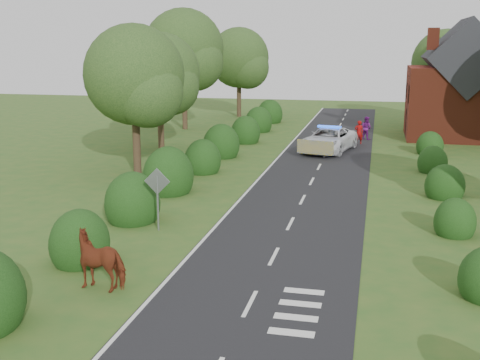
% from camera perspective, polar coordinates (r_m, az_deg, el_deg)
% --- Properties ---
extents(ground, '(120.00, 120.00, 0.00)m').
position_cam_1_polar(ground, '(21.13, 3.23, -7.29)').
color(ground, '#2F5920').
extents(road, '(6.00, 70.00, 0.02)m').
position_cam_1_polar(road, '(35.48, 7.35, 0.92)').
color(road, black).
rests_on(road, ground).
extents(road_markings, '(4.96, 70.00, 0.01)m').
position_cam_1_polar(road_markings, '(33.65, 4.28, 0.37)').
color(road_markings, white).
rests_on(road_markings, road).
extents(hedgerow_left, '(2.75, 50.41, 3.00)m').
position_cam_1_polar(hedgerow_left, '(33.41, -4.38, 1.54)').
color(hedgerow_left, '#16360F').
rests_on(hedgerow_left, ground).
extents(hedgerow_right, '(2.10, 45.78, 2.10)m').
position_cam_1_polar(hedgerow_right, '(31.68, 18.62, -0.09)').
color(hedgerow_right, '#16360F').
rests_on(hedgerow_right, ground).
extents(tree_left_a, '(5.74, 5.60, 8.38)m').
position_cam_1_polar(tree_left_a, '(34.08, -9.71, 9.41)').
color(tree_left_a, '#332316').
rests_on(tree_left_a, ground).
extents(tree_left_b, '(5.74, 5.60, 8.07)m').
position_cam_1_polar(tree_left_b, '(42.08, -7.40, 9.69)').
color(tree_left_b, '#332316').
rests_on(tree_left_b, ground).
extents(tree_left_c, '(6.97, 6.80, 10.22)m').
position_cam_1_polar(tree_left_c, '(51.93, -5.10, 11.96)').
color(tree_left_c, '#332316').
rests_on(tree_left_c, ground).
extents(tree_left_d, '(6.15, 6.00, 8.89)m').
position_cam_1_polar(tree_left_d, '(60.96, 0.12, 11.29)').
color(tree_left_d, '#332316').
rests_on(tree_left_d, ground).
extents(tree_right_c, '(6.15, 6.00, 8.58)m').
position_cam_1_polar(tree_right_c, '(57.76, 19.19, 10.21)').
color(tree_right_c, '#332316').
rests_on(tree_right_c, ground).
extents(road_sign, '(1.06, 0.08, 2.53)m').
position_cam_1_polar(road_sign, '(23.78, -7.84, -0.93)').
color(road_sign, gray).
rests_on(road_sign, ground).
extents(house, '(8.00, 7.40, 9.17)m').
position_cam_1_polar(house, '(50.08, 20.23, 8.06)').
color(house, maroon).
rests_on(house, ground).
extents(cow, '(2.11, 1.17, 1.47)m').
position_cam_1_polar(cow, '(18.91, -12.89, -7.69)').
color(cow, maroon).
rests_on(cow, ground).
extents(police_van, '(3.91, 6.34, 1.78)m').
position_cam_1_polar(police_van, '(41.76, 8.43, 3.80)').
color(police_van, silver).
rests_on(police_van, ground).
extents(pedestrian_red, '(0.67, 0.48, 1.75)m').
position_cam_1_polar(pedestrian_red, '(45.26, 11.21, 4.46)').
color(pedestrian_red, maroon).
rests_on(pedestrian_red, ground).
extents(pedestrian_purple, '(1.09, 1.04, 1.78)m').
position_cam_1_polar(pedestrian_purple, '(47.58, 11.87, 4.85)').
color(pedestrian_purple, '#661770').
rests_on(pedestrian_purple, ground).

